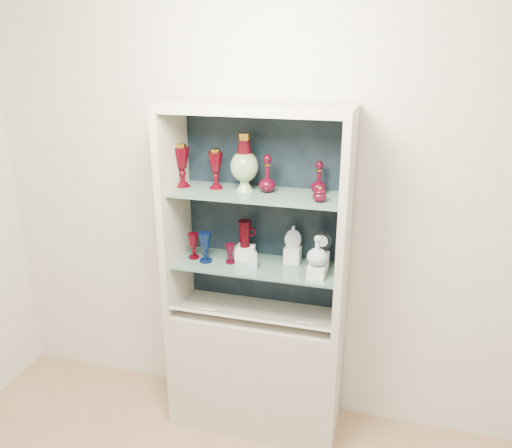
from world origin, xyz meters
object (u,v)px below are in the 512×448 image
(enamel_urn, at_px, (244,162))
(clear_round_decanter, at_px, (317,251))
(ruby_decanter_b, at_px, (319,176))
(lidded_bowl, at_px, (320,194))
(cobalt_goblet, at_px, (205,247))
(ruby_goblet_tall, at_px, (193,246))
(clear_square_bottle, at_px, (252,257))
(flat_flask, at_px, (293,236))
(cameo_medallion, at_px, (322,242))
(ruby_decanter_a, at_px, (267,171))
(ruby_goblet_small, at_px, (230,254))
(ruby_pitcher, at_px, (245,234))
(pedestal_lamp_right, at_px, (216,169))
(pedestal_lamp_left, at_px, (182,165))

(enamel_urn, bearing_deg, clear_round_decanter, -14.14)
(ruby_decanter_b, relative_size, lidded_bowl, 2.29)
(cobalt_goblet, height_order, ruby_goblet_tall, cobalt_goblet)
(clear_square_bottle, relative_size, flat_flask, 1.05)
(enamel_urn, distance_m, ruby_decanter_b, 0.41)
(cameo_medallion, bearing_deg, ruby_goblet_tall, -173.96)
(lidded_bowl, bearing_deg, ruby_decanter_a, 161.51)
(ruby_decanter_a, distance_m, flat_flask, 0.41)
(ruby_goblet_small, xyz_separation_m, ruby_pitcher, (0.07, 0.07, 0.10))
(ruby_decanter_b, distance_m, lidded_bowl, 0.16)
(ruby_decanter_b, relative_size, cameo_medallion, 1.49)
(ruby_goblet_small, relative_size, flat_flask, 0.87)
(lidded_bowl, relative_size, clear_round_decanter, 0.51)
(ruby_pitcher, distance_m, clear_round_decanter, 0.46)
(pedestal_lamp_right, bearing_deg, ruby_goblet_small, -30.20)
(pedestal_lamp_left, height_order, cameo_medallion, pedestal_lamp_left)
(enamel_urn, bearing_deg, lidded_bowl, -12.98)
(ruby_decanter_b, distance_m, flat_flask, 0.38)
(enamel_urn, relative_size, clear_square_bottle, 2.27)
(ruby_goblet_small, distance_m, flat_flask, 0.37)
(ruby_decanter_a, height_order, flat_flask, ruby_decanter_a)
(lidded_bowl, height_order, cameo_medallion, lidded_bowl)
(lidded_bowl, distance_m, clear_round_decanter, 0.31)
(cameo_medallion, bearing_deg, pedestal_lamp_left, -176.57)
(enamel_urn, bearing_deg, clear_square_bottle, -51.53)
(pedestal_lamp_right, height_order, enamel_urn, enamel_urn)
(pedestal_lamp_left, height_order, ruby_decanter_b, pedestal_lamp_left)
(ruby_decanter_b, relative_size, clear_round_decanter, 1.18)
(pedestal_lamp_left, distance_m, ruby_decanter_b, 0.76)
(pedestal_lamp_right, height_order, clear_square_bottle, pedestal_lamp_right)
(clear_square_bottle, distance_m, clear_round_decanter, 0.37)
(enamel_urn, bearing_deg, pedestal_lamp_left, -178.75)
(enamel_urn, xyz_separation_m, ruby_pitcher, (-0.01, 0.02, -0.42))
(pedestal_lamp_left, relative_size, flat_flask, 1.83)
(flat_flask, xyz_separation_m, clear_round_decanter, (0.16, -0.17, -0.01))
(pedestal_lamp_left, distance_m, ruby_pitcher, 0.52)
(pedestal_lamp_left, distance_m, cobalt_goblet, 0.48)
(cobalt_goblet, bearing_deg, clear_round_decanter, -3.45)
(ruby_decanter_a, height_order, ruby_decanter_b, ruby_decanter_a)
(ruby_pitcher, relative_size, cameo_medallion, 1.22)
(clear_round_decanter, xyz_separation_m, cameo_medallion, (0.01, 0.11, 0.01))
(pedestal_lamp_right, relative_size, ruby_decanter_a, 0.95)
(pedestal_lamp_right, bearing_deg, cameo_medallion, 0.02)
(ruby_decanter_b, bearing_deg, clear_square_bottle, -157.33)
(flat_flask, bearing_deg, enamel_urn, 176.18)
(cobalt_goblet, relative_size, flat_flask, 1.33)
(pedestal_lamp_right, height_order, ruby_goblet_tall, pedestal_lamp_right)
(cameo_medallion, bearing_deg, clear_square_bottle, -163.57)
(ruby_decanter_a, distance_m, clear_square_bottle, 0.48)
(ruby_decanter_a, bearing_deg, lidded_bowl, -18.49)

